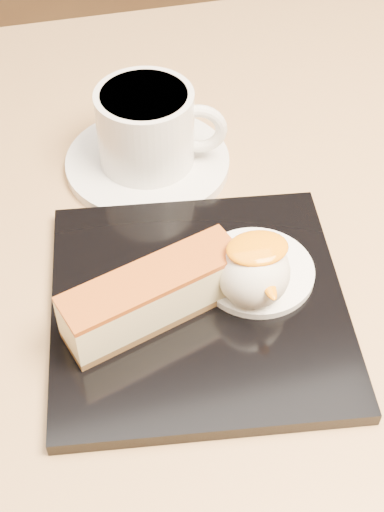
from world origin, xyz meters
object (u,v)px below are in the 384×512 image
object	(u,v)px
cheesecake	(153,295)
saucer	(148,163)
table	(151,368)
coffee_cup	(148,126)
ice_cream_scoop	(253,272)
dessert_plate	(198,305)

from	to	relation	value
cheesecake	saucer	world-z (taller)	cheesecake
table	saucer	xyz separation A→B (m)	(0.03, 0.11, 0.16)
cheesecake	coffee_cup	world-z (taller)	coffee_cup
ice_cream_scoop	saucer	distance (m)	0.19
ice_cream_scoop	coffee_cup	world-z (taller)	coffee_cup
saucer	coffee_cup	size ratio (longest dim) A/B	1.32
table	saucer	world-z (taller)	saucer
ice_cream_scoop	saucer	world-z (taller)	ice_cream_scoop
cheesecake	coffee_cup	xyz separation A→B (m)	(0.03, 0.18, 0.01)
dessert_plate	coffee_cup	bearing A→B (deg)	90.68
dessert_plate	saucer	distance (m)	0.17
cheesecake	ice_cream_scoop	size ratio (longest dim) A/B	2.58
dessert_plate	ice_cream_scoop	size ratio (longest dim) A/B	4.07
table	ice_cream_scoop	world-z (taller)	ice_cream_scoop
dessert_plate	ice_cream_scoop	bearing A→B (deg)	-7.13
table	coffee_cup	bearing A→B (deg)	75.79
ice_cream_scoop	coffee_cup	distance (m)	0.18
dessert_plate	coffee_cup	distance (m)	0.18
dessert_plate	cheesecake	size ratio (longest dim) A/B	1.58
table	coffee_cup	distance (m)	0.23
table	coffee_cup	world-z (taller)	coffee_cup
saucer	coffee_cup	world-z (taller)	coffee_cup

